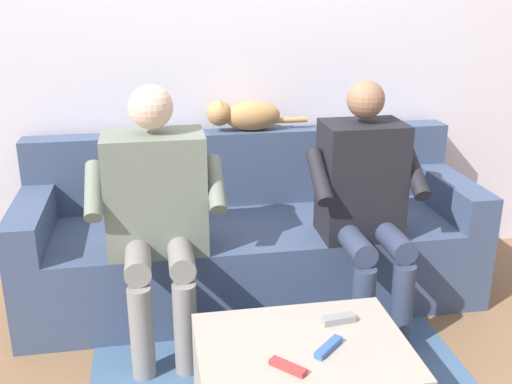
% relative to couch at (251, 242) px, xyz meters
% --- Properties ---
extents(ground_plane, '(8.00, 8.00, 0.00)m').
position_rel_couch_xyz_m(ground_plane, '(0.00, 0.72, -0.28)').
color(ground_plane, '#846042').
extents(back_wall, '(4.78, 0.06, 2.60)m').
position_rel_couch_xyz_m(back_wall, '(0.00, -0.42, 1.02)').
color(back_wall, silver).
rests_on(back_wall, ground).
extents(couch, '(2.29, 0.76, 0.82)m').
position_rel_couch_xyz_m(couch, '(0.00, 0.00, 0.00)').
color(couch, '#3D4C6B').
rests_on(couch, ground).
extents(person_left_seated, '(0.53, 0.55, 1.16)m').
position_rel_couch_xyz_m(person_left_seated, '(-0.48, 0.35, 0.36)').
color(person_left_seated, black).
rests_on(person_left_seated, ground).
extents(person_right_seated, '(0.60, 0.56, 1.17)m').
position_rel_couch_xyz_m(person_right_seated, '(0.48, 0.34, 0.37)').
color(person_right_seated, slate).
rests_on(person_right_seated, ground).
extents(cat_on_backrest, '(0.55, 0.15, 0.17)m').
position_rel_couch_xyz_m(cat_on_backrest, '(-0.01, -0.26, 0.62)').
color(cat_on_backrest, '#B7844C').
rests_on(cat_on_backrest, couch).
extents(remote_blue, '(0.12, 0.12, 0.02)m').
position_rel_couch_xyz_m(remote_blue, '(-0.08, 1.15, 0.11)').
color(remote_blue, '#3860B7').
rests_on(remote_blue, coffee_table).
extents(remote_gray, '(0.13, 0.06, 0.03)m').
position_rel_couch_xyz_m(remote_gray, '(-0.17, 0.99, 0.11)').
color(remote_gray, gray).
rests_on(remote_gray, coffee_table).
extents(remote_red, '(0.12, 0.12, 0.02)m').
position_rel_couch_xyz_m(remote_red, '(0.08, 1.24, 0.11)').
color(remote_red, '#B73333').
rests_on(remote_red, coffee_table).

